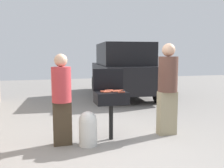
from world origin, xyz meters
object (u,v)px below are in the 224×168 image
propane_tank (88,128)px  person_left (62,96)px  hot_dog_4 (116,92)px  person_right (168,86)px  hot_dog_10 (105,92)px  hot_dog_8 (110,91)px  parked_minivan (123,70)px  hot_dog_1 (110,90)px  hot_dog_2 (114,91)px  hot_dog_6 (107,92)px  bbq_grill (111,99)px  hot_dog_9 (122,92)px  hot_dog_7 (118,91)px  hot_dog_5 (104,91)px  hot_dog_3 (120,90)px  hot_dog_0 (108,90)px

propane_tank → person_left: bearing=160.7°
hot_dog_4 → person_right: 1.08m
propane_tank → hot_dog_10: bearing=25.6°
hot_dog_8 → parked_minivan: (1.71, 4.62, 0.10)m
hot_dog_1 → hot_dog_2: size_ratio=1.00×
hot_dog_6 → parked_minivan: parked_minivan is taller
hot_dog_10 → hot_dog_8: bearing=16.2°
person_right → hot_dog_1: bearing=8.9°
bbq_grill → hot_dog_8: bearing=157.4°
bbq_grill → person_left: size_ratio=0.56×
hot_dog_8 → parked_minivan: parked_minivan is taller
hot_dog_1 → hot_dog_9: 0.33m
propane_tank → person_right: (1.64, 0.19, 0.67)m
hot_dog_10 → hot_dog_6: bearing=-57.2°
bbq_grill → hot_dog_7: (0.13, -0.01, 0.16)m
hot_dog_9 → hot_dog_5: bearing=146.1°
hot_dog_3 → hot_dog_7: (-0.06, -0.06, 0.00)m
hot_dog_2 → hot_dog_9: same height
hot_dog_8 → hot_dog_10: (-0.12, -0.03, 0.00)m
hot_dog_6 → hot_dog_10: (-0.04, 0.06, 0.00)m
hot_dog_2 → hot_dog_3: bearing=4.7°
hot_dog_9 → propane_tank: (-0.63, -0.03, -0.61)m
bbq_grill → hot_dog_7: hot_dog_7 is taller
hot_dog_6 → person_left: 0.82m
hot_dog_5 → bbq_grill: bearing=-12.8°
hot_dog_9 → person_left: bearing=173.4°
bbq_grill → hot_dog_0: size_ratio=7.05×
person_right → bbq_grill: bearing=15.4°
hot_dog_5 → hot_dog_8: bearing=-11.7°
hot_dog_10 → bbq_grill: bearing=12.2°
hot_dog_8 → bbq_grill: bearing=-22.6°
person_right → parked_minivan: size_ratio=0.40×
hot_dog_3 → hot_dog_9: size_ratio=1.00×
bbq_grill → hot_dog_2: (0.07, 0.04, 0.16)m
hot_dog_5 → hot_dog_2: bearing=3.4°
hot_dog_1 → hot_dog_6: 0.24m
bbq_grill → hot_dog_6: (-0.09, -0.08, 0.16)m
hot_dog_3 → hot_dog_9: 0.22m
hot_dog_7 → person_right: person_right is taller
hot_dog_2 → hot_dog_6: 0.20m
hot_dog_10 → person_right: person_right is taller
hot_dog_2 → hot_dog_3: size_ratio=1.00×
bbq_grill → propane_tank: (-0.47, -0.19, -0.45)m
hot_dog_0 → hot_dog_7: size_ratio=1.00×
bbq_grill → propane_tank: 0.68m
hot_dog_2 → hot_dog_7: bearing=-39.1°
hot_dog_3 → hot_dog_6: size_ratio=1.00×
hot_dog_10 → parked_minivan: (1.83, 4.65, 0.10)m
hot_dog_9 → person_right: 1.03m
hot_dog_5 → hot_dog_9: (0.29, -0.19, 0.00)m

